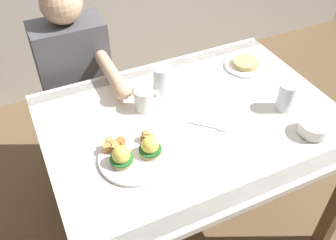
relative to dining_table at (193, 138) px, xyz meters
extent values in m
plane|color=brown|center=(0.00, 0.00, -0.63)|extent=(6.00, 6.00, 0.00)
cube|color=white|center=(0.00, 0.00, 0.09)|extent=(1.20, 0.90, 0.03)
cube|color=#4C6BB7|center=(0.00, -0.40, 0.10)|extent=(1.20, 0.06, 0.00)
cube|color=#4C6BB7|center=(0.00, 0.40, 0.10)|extent=(1.20, 0.06, 0.00)
cube|color=brown|center=(-0.55, 0.40, -0.28)|extent=(0.06, 0.06, 0.71)
cube|color=brown|center=(0.55, 0.40, -0.28)|extent=(0.06, 0.06, 0.71)
cylinder|color=white|center=(-0.30, -0.10, 0.11)|extent=(0.27, 0.27, 0.01)
cylinder|color=tan|center=(-0.35, -0.11, 0.13)|extent=(0.08, 0.08, 0.02)
cylinder|color=#286B2D|center=(-0.35, -0.11, 0.14)|extent=(0.08, 0.08, 0.01)
sphere|color=#F7DB56|center=(-0.35, -0.11, 0.16)|extent=(0.07, 0.07, 0.07)
cylinder|color=tan|center=(-0.24, -0.11, 0.13)|extent=(0.08, 0.08, 0.02)
cylinder|color=#236028|center=(-0.24, -0.11, 0.14)|extent=(0.08, 0.08, 0.01)
sphere|color=#F7DB56|center=(-0.24, -0.11, 0.16)|extent=(0.06, 0.06, 0.06)
cube|color=tan|center=(-0.38, -0.03, 0.14)|extent=(0.04, 0.04, 0.03)
cube|color=tan|center=(-0.35, -0.03, 0.14)|extent=(0.03, 0.03, 0.03)
cube|color=tan|center=(-0.35, -0.05, 0.14)|extent=(0.04, 0.04, 0.04)
cube|color=tan|center=(-0.36, -0.01, 0.14)|extent=(0.02, 0.02, 0.04)
cube|color=#AD7038|center=(-0.33, -0.03, 0.14)|extent=(0.04, 0.04, 0.03)
cube|color=tan|center=(-0.22, -0.05, 0.14)|extent=(0.04, 0.04, 0.03)
cube|color=tan|center=(-0.23, -0.04, 0.14)|extent=(0.03, 0.03, 0.04)
cube|color=#B77A42|center=(-0.23, -0.04, 0.14)|extent=(0.04, 0.04, 0.03)
cylinder|color=white|center=(0.38, -0.27, 0.11)|extent=(0.10, 0.10, 0.01)
cylinder|color=white|center=(0.38, -0.27, 0.14)|extent=(0.12, 0.12, 0.04)
cube|color=#EA6B70|center=(0.39, -0.28, 0.15)|extent=(0.03, 0.03, 0.02)
cube|color=#F4DB66|center=(0.40, -0.27, 0.14)|extent=(0.03, 0.03, 0.02)
cube|color=#F4A85B|center=(0.40, -0.27, 0.13)|extent=(0.03, 0.03, 0.02)
cube|color=#EA6B70|center=(0.37, -0.30, 0.14)|extent=(0.03, 0.03, 0.03)
cube|color=#F4A85B|center=(0.39, -0.26, 0.14)|extent=(0.02, 0.02, 0.02)
cylinder|color=white|center=(-0.16, 0.15, 0.15)|extent=(0.08, 0.08, 0.09)
cylinder|color=black|center=(-0.16, 0.15, 0.20)|extent=(0.07, 0.07, 0.01)
torus|color=white|center=(-0.12, 0.15, 0.16)|extent=(0.06, 0.01, 0.06)
cube|color=silver|center=(0.01, -0.05, 0.11)|extent=(0.10, 0.09, 0.00)
cube|color=silver|center=(0.07, -0.10, 0.11)|extent=(0.04, 0.04, 0.00)
cylinder|color=silver|center=(0.37, -0.10, 0.17)|extent=(0.07, 0.07, 0.12)
cylinder|color=silver|center=(0.37, -0.10, 0.14)|extent=(0.07, 0.07, 0.07)
cylinder|color=silver|center=(-0.04, 0.22, 0.17)|extent=(0.08, 0.08, 0.13)
cylinder|color=silver|center=(-0.04, 0.22, 0.15)|extent=(0.07, 0.07, 0.09)
cylinder|color=white|center=(0.40, 0.23, 0.11)|extent=(0.20, 0.20, 0.01)
cylinder|color=#DBBC70|center=(0.40, 0.23, 0.13)|extent=(0.12, 0.12, 0.02)
cylinder|color=#33333D|center=(-0.43, 0.53, -0.41)|extent=(0.11, 0.11, 0.45)
cylinder|color=#33333D|center=(-0.25, 0.53, -0.41)|extent=(0.11, 0.11, 0.45)
cube|color=#4C4C51|center=(-0.34, 0.63, 0.07)|extent=(0.34, 0.20, 0.50)
sphere|color=#DBAD89|center=(-0.34, 0.63, 0.41)|extent=(0.19, 0.19, 0.19)
cylinder|color=#DBAD89|center=(-0.22, 0.38, 0.17)|extent=(0.06, 0.30, 0.06)
sphere|color=#DBAD89|center=(-0.22, 0.23, 0.17)|extent=(0.08, 0.08, 0.08)
camera|label=1|loc=(-0.58, -0.98, 1.12)|focal=39.80mm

